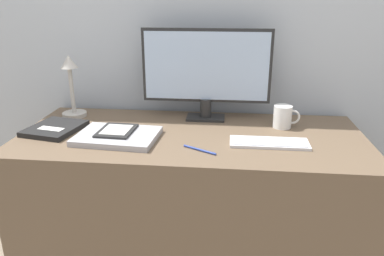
{
  "coord_description": "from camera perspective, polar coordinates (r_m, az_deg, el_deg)",
  "views": [
    {
      "loc": [
        0.16,
        -1.33,
        1.29
      ],
      "look_at": [
        0.01,
        0.11,
        0.76
      ],
      "focal_mm": 35.0,
      "sensor_mm": 36.0,
      "label": 1
    }
  ],
  "objects": [
    {
      "name": "wall_back",
      "position": [
        1.91,
        1.15,
        17.37
      ],
      "size": [
        3.6,
        0.05,
        2.4
      ],
      "color": "#B2BCC6",
      "rests_on": "ground_plane"
    },
    {
      "name": "notebook",
      "position": [
        1.78,
        -20.16,
        -0.06
      ],
      "size": [
        0.25,
        0.28,
        0.02
      ],
      "color": "black",
      "rests_on": "desk"
    },
    {
      "name": "keyboard",
      "position": [
        1.56,
        11.68,
        -2.21
      ],
      "size": [
        0.32,
        0.12,
        0.01
      ],
      "color": "silver",
      "rests_on": "desk"
    },
    {
      "name": "ereader",
      "position": [
        1.63,
        -11.43,
        -0.38
      ],
      "size": [
        0.15,
        0.18,
        0.01
      ],
      "color": "black",
      "rests_on": "laptop"
    },
    {
      "name": "pen",
      "position": [
        1.46,
        1.17,
        -3.34
      ],
      "size": [
        0.14,
        0.08,
        0.01
      ],
      "color": "navy",
      "rests_on": "desk"
    },
    {
      "name": "desk_lamp",
      "position": [
        1.92,
        -17.92,
        6.28
      ],
      "size": [
        0.12,
        0.12,
        0.3
      ],
      "color": "#BCB7AD",
      "rests_on": "desk"
    },
    {
      "name": "laptop",
      "position": [
        1.61,
        -11.29,
        -1.24
      ],
      "size": [
        0.35,
        0.27,
        0.02
      ],
      "color": "#A3A3A8",
      "rests_on": "desk"
    },
    {
      "name": "coffee_mug",
      "position": [
        1.75,
        13.71,
        1.69
      ],
      "size": [
        0.12,
        0.08,
        0.1
      ],
      "color": "white",
      "rests_on": "desk"
    },
    {
      "name": "monitor",
      "position": [
        1.78,
        2.18,
        8.72
      ],
      "size": [
        0.61,
        0.11,
        0.43
      ],
      "color": "#262626",
      "rests_on": "desk"
    },
    {
      "name": "desk",
      "position": [
        1.79,
        -0.09,
        -11.48
      ],
      "size": [
        1.5,
        0.66,
        0.7
      ],
      "color": "brown",
      "rests_on": "ground_plane"
    }
  ]
}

